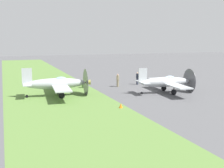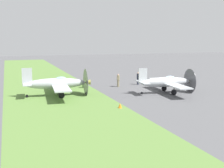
{
  "view_description": "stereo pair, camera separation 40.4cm",
  "coord_description": "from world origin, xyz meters",
  "px_view_note": "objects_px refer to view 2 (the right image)",
  "views": [
    {
      "loc": [
        31.36,
        -18.29,
        6.45
      ],
      "look_at": [
        -0.13,
        -6.67,
        1.23
      ],
      "focal_mm": 47.66,
      "sensor_mm": 36.0,
      "label": 1
    },
    {
      "loc": [
        31.5,
        -17.91,
        6.45
      ],
      "look_at": [
        -0.13,
        -6.67,
        1.23
      ],
      "focal_mm": 47.66,
      "sensor_mm": 36.0,
      "label": 2
    }
  ],
  "objects_px": {
    "airplane_wingman": "(57,84)",
    "runway_marker_cone": "(120,106)",
    "ground_crew_mechanic": "(118,80)",
    "ground_crew_chief": "(138,78)",
    "fuel_drum": "(85,84)",
    "airplane_lead": "(167,82)"
  },
  "relations": [
    {
      "from": "airplane_lead",
      "to": "ground_crew_chief",
      "type": "height_order",
      "value": "airplane_lead"
    },
    {
      "from": "fuel_drum",
      "to": "runway_marker_cone",
      "type": "height_order",
      "value": "fuel_drum"
    },
    {
      "from": "ground_crew_chief",
      "to": "airplane_wingman",
      "type": "bearing_deg",
      "value": 104.83
    },
    {
      "from": "ground_crew_mechanic",
      "to": "airplane_lead",
      "type": "bearing_deg",
      "value": -95.81
    },
    {
      "from": "airplane_wingman",
      "to": "airplane_lead",
      "type": "bearing_deg",
      "value": 83.08
    },
    {
      "from": "airplane_lead",
      "to": "ground_crew_chief",
      "type": "distance_m",
      "value": 7.1
    },
    {
      "from": "airplane_wingman",
      "to": "fuel_drum",
      "type": "xyz_separation_m",
      "value": [
        -4.49,
        4.29,
        -0.96
      ]
    },
    {
      "from": "airplane_lead",
      "to": "airplane_wingman",
      "type": "bearing_deg",
      "value": -96.81
    },
    {
      "from": "ground_crew_mechanic",
      "to": "fuel_drum",
      "type": "xyz_separation_m",
      "value": [
        -0.82,
        -4.41,
        -0.46
      ]
    },
    {
      "from": "fuel_drum",
      "to": "runway_marker_cone",
      "type": "distance_m",
      "value": 12.24
    },
    {
      "from": "ground_crew_chief",
      "to": "fuel_drum",
      "type": "xyz_separation_m",
      "value": [
        0.05,
        -7.69,
        -0.46
      ]
    },
    {
      "from": "airplane_wingman",
      "to": "runway_marker_cone",
      "type": "xyz_separation_m",
      "value": [
        7.75,
        4.55,
        -1.19
      ]
    },
    {
      "from": "airplane_lead",
      "to": "fuel_drum",
      "type": "bearing_deg",
      "value": -126.08
    },
    {
      "from": "ground_crew_chief",
      "to": "ground_crew_mechanic",
      "type": "bearing_deg",
      "value": 98.93
    },
    {
      "from": "ground_crew_chief",
      "to": "airplane_lead",
      "type": "bearing_deg",
      "value": 177.7
    },
    {
      "from": "ground_crew_chief",
      "to": "fuel_drum",
      "type": "relative_size",
      "value": 1.92
    },
    {
      "from": "ground_crew_chief",
      "to": "runway_marker_cone",
      "type": "xyz_separation_m",
      "value": [
        12.29,
        -7.43,
        -0.69
      ]
    },
    {
      "from": "airplane_lead",
      "to": "runway_marker_cone",
      "type": "relative_size",
      "value": 20.21
    },
    {
      "from": "ground_crew_chief",
      "to": "ground_crew_mechanic",
      "type": "relative_size",
      "value": 1.0
    },
    {
      "from": "airplane_wingman",
      "to": "ground_crew_mechanic",
      "type": "relative_size",
      "value": 5.49
    },
    {
      "from": "ground_crew_mechanic",
      "to": "runway_marker_cone",
      "type": "distance_m",
      "value": 12.17
    },
    {
      "from": "ground_crew_mechanic",
      "to": "fuel_drum",
      "type": "bearing_deg",
      "value": 132.68
    }
  ]
}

